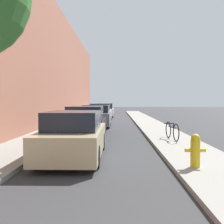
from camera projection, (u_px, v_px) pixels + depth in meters
The scene contains 11 objects.
ground_plane at pixel (109, 129), 16.07m from camera, with size 120.00×120.00×0.00m, color #333335.
sidewalk_left at pixel (62, 128), 16.13m from camera, with size 2.00×52.00×0.12m.
sidewalk_right at pixel (156, 128), 16.01m from camera, with size 2.00×52.00×0.12m.
building_facade_left at pixel (39, 57), 15.97m from camera, with size 0.70×52.00×8.92m.
parked_car_champagne at pixel (74, 136), 7.96m from camera, with size 1.70×4.15×1.43m.
parked_car_black at pixel (86, 122), 12.83m from camera, with size 1.82×4.28×1.48m.
parked_car_grey at pixel (96, 116), 17.70m from camera, with size 1.88×4.04×1.46m.
parked_car_silver at pixel (100, 113), 22.67m from camera, with size 1.84×4.56×1.51m.
parked_car_white at pixel (105, 111), 28.47m from camera, with size 1.88×4.33×1.48m.
fire_hydrant at pixel (195, 150), 6.36m from camera, with size 0.50×0.23×0.82m.
bicycle at pixel (172, 131), 10.93m from camera, with size 0.44×1.75×0.72m.
Camera 1 is at (0.52, -0.01, 1.74)m, focal length 41.89 mm.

